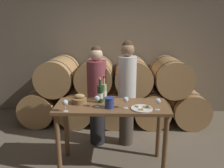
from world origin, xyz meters
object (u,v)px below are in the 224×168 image
(wine_glass_far_left, at_px, (65,103))
(wine_glass_center, at_px, (126,100))
(blue_crock, at_px, (109,102))
(wine_glass_right, at_px, (158,102))
(wine_glass_left, at_px, (97,99))
(bread_basket, at_px, (79,100))
(person_left, at_px, (97,95))
(cheese_plate, at_px, (142,108))
(tasting_table, at_px, (112,116))
(wine_bottle_white, at_px, (104,92))
(wine_bottle_red, at_px, (100,94))
(person_right, at_px, (127,92))

(wine_glass_far_left, bearing_deg, wine_glass_center, 9.91)
(blue_crock, distance_m, wine_glass_right, 0.59)
(wine_glass_left, height_order, wine_glass_right, same)
(bread_basket, xyz_separation_m, wine_glass_far_left, (-0.12, -0.28, 0.06))
(person_left, height_order, cheese_plate, person_left)
(tasting_table, bearing_deg, wine_bottle_white, 120.21)
(wine_bottle_white, bearing_deg, wine_glass_left, -105.44)
(wine_bottle_red, bearing_deg, wine_glass_far_left, -140.08)
(wine_glass_right, bearing_deg, blue_crock, 175.26)
(blue_crock, xyz_separation_m, wine_glass_left, (-0.16, 0.03, 0.03))
(wine_glass_right, bearing_deg, wine_bottle_red, 161.25)
(cheese_plate, bearing_deg, bread_basket, 167.01)
(person_right, relative_size, wine_glass_left, 11.41)
(wine_glass_far_left, bearing_deg, cheese_plate, 6.20)
(wine_glass_center, bearing_deg, blue_crock, 179.00)
(cheese_plate, bearing_deg, blue_crock, 175.74)
(wine_glass_far_left, height_order, wine_glass_center, same)
(wine_bottle_red, xyz_separation_m, cheese_plate, (0.53, -0.22, -0.11))
(cheese_plate, distance_m, wine_glass_left, 0.57)
(wine_bottle_white, height_order, wine_glass_far_left, wine_bottle_white)
(person_right, distance_m, wine_bottle_red, 0.64)
(wine_glass_left, bearing_deg, wine_glass_right, -6.06)
(cheese_plate, distance_m, wine_glass_right, 0.21)
(blue_crock, bearing_deg, person_right, 70.74)
(wine_bottle_white, distance_m, blue_crock, 0.30)
(wine_glass_far_left, bearing_deg, wine_glass_right, 4.17)
(wine_glass_right, bearing_deg, wine_glass_far_left, -175.83)
(blue_crock, xyz_separation_m, wine_glass_center, (0.20, -0.00, 0.03))
(wine_bottle_red, xyz_separation_m, bread_basket, (-0.27, -0.04, -0.07))
(wine_bottle_white, relative_size, cheese_plate, 1.27)
(wine_glass_left, bearing_deg, person_left, 95.74)
(blue_crock, height_order, wine_glass_left, wine_glass_left)
(wine_bottle_red, bearing_deg, bread_basket, -171.46)
(person_left, xyz_separation_m, wine_glass_center, (0.42, -0.70, 0.17))
(person_right, xyz_separation_m, wine_glass_center, (-0.04, -0.70, 0.12))
(person_right, bearing_deg, wine_bottle_white, -128.64)
(wine_bottle_white, relative_size, wine_glass_far_left, 2.29)
(blue_crock, bearing_deg, wine_glass_right, -4.74)
(wine_glass_far_left, distance_m, wine_glass_center, 0.73)
(blue_crock, bearing_deg, wine_bottle_red, 123.84)
(blue_crock, relative_size, wine_glass_center, 0.93)
(blue_crock, bearing_deg, wine_glass_center, -1.00)
(tasting_table, distance_m, wine_bottle_red, 0.33)
(wine_bottle_red, height_order, wine_glass_left, wine_bottle_red)
(blue_crock, relative_size, wine_glass_left, 0.93)
(tasting_table, xyz_separation_m, wine_glass_left, (-0.18, -0.07, 0.26))
(cheese_plate, xyz_separation_m, wine_glass_right, (0.19, -0.02, 0.10))
(wine_glass_center, bearing_deg, cheese_plate, -7.57)
(cheese_plate, bearing_deg, wine_glass_far_left, -173.80)
(person_right, height_order, wine_bottle_white, person_right)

